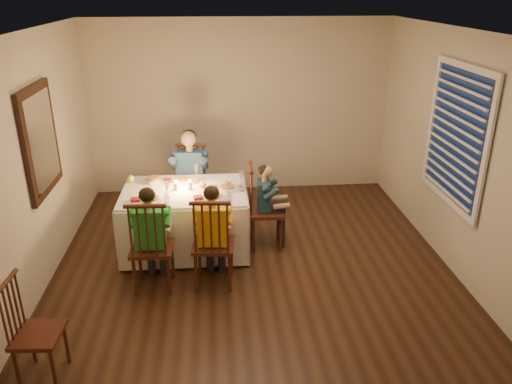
{
  "coord_description": "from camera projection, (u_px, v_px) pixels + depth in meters",
  "views": [
    {
      "loc": [
        -0.39,
        -4.91,
        3.01
      ],
      "look_at": [
        0.04,
        0.15,
        0.9
      ],
      "focal_mm": 35.0,
      "sensor_mm": 36.0,
      "label": 1
    }
  ],
  "objects": [
    {
      "name": "ground",
      "position": [
        253.0,
        269.0,
        5.7
      ],
      "size": [
        5.0,
        5.0,
        0.0
      ],
      "primitive_type": "plane",
      "color": "black",
      "rests_on": "ground"
    },
    {
      "name": "wall_left",
      "position": [
        31.0,
        168.0,
        5.03
      ],
      "size": [
        0.02,
        5.0,
        2.6
      ],
      "primitive_type": "cube",
      "color": "beige",
      "rests_on": "ground"
    },
    {
      "name": "wall_right",
      "position": [
        461.0,
        156.0,
        5.38
      ],
      "size": [
        0.02,
        5.0,
        2.6
      ],
      "primitive_type": "cube",
      "color": "beige",
      "rests_on": "ground"
    },
    {
      "name": "wall_back",
      "position": [
        240.0,
        108.0,
        7.5
      ],
      "size": [
        4.5,
        0.02,
        2.6
      ],
      "primitive_type": "cube",
      "color": "beige",
      "rests_on": "ground"
    },
    {
      "name": "ceiling",
      "position": [
        253.0,
        32.0,
        4.7
      ],
      "size": [
        5.0,
        5.0,
        0.0
      ],
      "primitive_type": "plane",
      "color": "white",
      "rests_on": "wall_back"
    },
    {
      "name": "dining_table",
      "position": [
        185.0,
        207.0,
        5.96
      ],
      "size": [
        1.49,
        1.08,
        0.74
      ],
      "rotation": [
        0.0,
        0.0,
        -0.0
      ],
      "color": "silver",
      "rests_on": "ground"
    },
    {
      "name": "chair_adult",
      "position": [
        193.0,
        221.0,
        6.88
      ],
      "size": [
        0.47,
        0.45,
        1.05
      ],
      "primitive_type": null,
      "rotation": [
        0.0,
        0.0,
        -0.1
      ],
      "color": "#36110E",
      "rests_on": "ground"
    },
    {
      "name": "chair_near_left",
      "position": [
        156.0,
        286.0,
        5.38
      ],
      "size": [
        0.45,
        0.43,
        1.05
      ],
      "primitive_type": null,
      "rotation": [
        0.0,
        0.0,
        3.11
      ],
      "color": "#36110E",
      "rests_on": "ground"
    },
    {
      "name": "chair_near_right",
      "position": [
        215.0,
        283.0,
        5.45
      ],
      "size": [
        0.47,
        0.45,
        1.05
      ],
      "primitive_type": null,
      "rotation": [
        0.0,
        0.0,
        3.06
      ],
      "color": "#36110E",
      "rests_on": "ground"
    },
    {
      "name": "chair_end",
      "position": [
        266.0,
        245.0,
        6.24
      ],
      "size": [
        0.43,
        0.45,
        1.05
      ],
      "primitive_type": null,
      "rotation": [
        0.0,
        0.0,
        1.54
      ],
      "color": "#36110E",
      "rests_on": "ground"
    },
    {
      "name": "chair_extra",
      "position": [
        46.0,
        375.0,
        4.16
      ],
      "size": [
        0.39,
        0.4,
        0.92
      ],
      "primitive_type": null,
      "rotation": [
        0.0,
        0.0,
        1.5
      ],
      "color": "#36110E",
      "rests_on": "ground"
    },
    {
      "name": "adult",
      "position": [
        193.0,
        221.0,
        6.88
      ],
      "size": [
        0.52,
        0.48,
        1.28
      ],
      "primitive_type": null,
      "rotation": [
        0.0,
        0.0,
        -0.1
      ],
      "color": "#32517D",
      "rests_on": "ground"
    },
    {
      "name": "child_green",
      "position": [
        156.0,
        286.0,
        5.38
      ],
      "size": [
        0.42,
        0.39,
        1.16
      ],
      "primitive_type": null,
      "rotation": [
        0.0,
        0.0,
        3.11
      ],
      "color": "green",
      "rests_on": "ground"
    },
    {
      "name": "child_yellow",
      "position": [
        215.0,
        283.0,
        5.45
      ],
      "size": [
        0.43,
        0.4,
        1.15
      ],
      "primitive_type": null,
      "rotation": [
        0.0,
        0.0,
        3.06
      ],
      "color": "yellow",
      "rests_on": "ground"
    },
    {
      "name": "child_teal",
      "position": [
        266.0,
        245.0,
        6.24
      ],
      "size": [
        0.33,
        0.36,
        1.06
      ],
      "primitive_type": null,
      "rotation": [
        0.0,
        0.0,
        1.54
      ],
      "color": "#1B3A43",
      "rests_on": "ground"
    },
    {
      "name": "setting_adult",
      "position": [
        183.0,
        180.0,
        6.13
      ],
      "size": [
        0.26,
        0.26,
        0.02
      ],
      "primitive_type": "cylinder",
      "rotation": [
        0.0,
        0.0,
        -0.0
      ],
      "color": "white",
      "rests_on": "dining_table"
    },
    {
      "name": "setting_green",
      "position": [
        152.0,
        200.0,
        5.59
      ],
      "size": [
        0.26,
        0.26,
        0.02
      ],
      "primitive_type": "cylinder",
      "rotation": [
        0.0,
        0.0,
        -0.0
      ],
      "color": "white",
      "rests_on": "dining_table"
    },
    {
      "name": "setting_yellow",
      "position": [
        214.0,
        197.0,
        5.65
      ],
      "size": [
        0.26,
        0.26,
        0.02
      ],
      "primitive_type": "cylinder",
      "rotation": [
        0.0,
        0.0,
        -0.0
      ],
      "color": "white",
      "rests_on": "dining_table"
    },
    {
      "name": "setting_teal",
      "position": [
        228.0,
        188.0,
        5.91
      ],
      "size": [
        0.26,
        0.26,
        0.02
      ],
      "primitive_type": "cylinder",
      "rotation": [
        0.0,
        0.0,
        -0.0
      ],
      "color": "white",
      "rests_on": "dining_table"
    },
    {
      "name": "candle_left",
      "position": [
        176.0,
        186.0,
        5.85
      ],
      "size": [
        0.06,
        0.06,
        0.1
      ],
      "primitive_type": "cylinder",
      "color": "silver",
      "rests_on": "dining_table"
    },
    {
      "name": "candle_right",
      "position": [
        190.0,
        186.0,
        5.86
      ],
      "size": [
        0.06,
        0.06,
        0.1
      ],
      "primitive_type": "cylinder",
      "color": "silver",
      "rests_on": "dining_table"
    },
    {
      "name": "squash",
      "position": [
        131.0,
        179.0,
        6.09
      ],
      "size": [
        0.09,
        0.09,
        0.09
      ],
      "primitive_type": "sphere",
      "color": "#F3F841",
      "rests_on": "dining_table"
    },
    {
      "name": "orange_fruit",
      "position": [
        203.0,
        185.0,
        5.92
      ],
      "size": [
        0.08,
        0.08,
        0.08
      ],
      "primitive_type": "sphere",
      "color": "orange",
      "rests_on": "dining_table"
    },
    {
      "name": "serving_bowl",
      "position": [
        154.0,
        181.0,
        6.09
      ],
      "size": [
        0.27,
        0.27,
        0.05
      ],
      "primitive_type": "imported",
      "rotation": [
        0.0,
        0.0,
        0.37
      ],
      "color": "white",
      "rests_on": "dining_table"
    },
    {
      "name": "wall_mirror",
      "position": [
        40.0,
        140.0,
        5.23
      ],
      "size": [
        0.06,
        0.95,
        1.15
      ],
      "color": "black",
      "rests_on": "wall_left"
    },
    {
      "name": "window_blinds",
      "position": [
        455.0,
        136.0,
        5.39
      ],
      "size": [
        0.07,
        1.34,
        1.54
      ],
      "color": "#0D1A37",
      "rests_on": "wall_right"
    }
  ]
}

